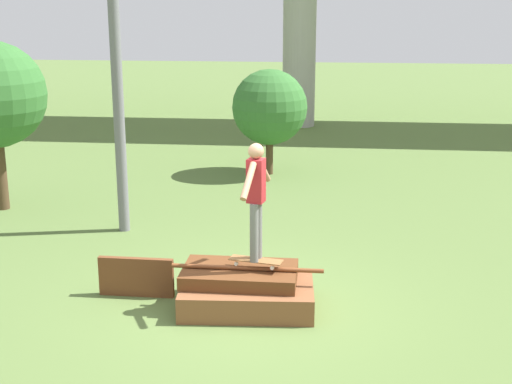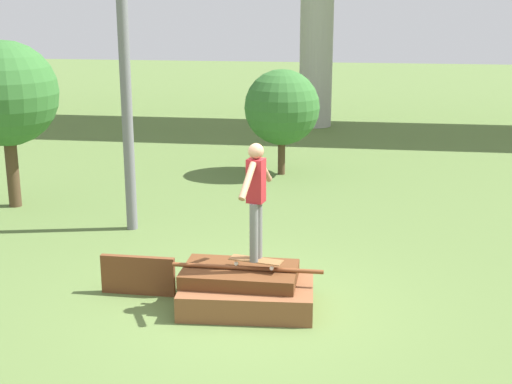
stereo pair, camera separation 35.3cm
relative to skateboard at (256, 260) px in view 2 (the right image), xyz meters
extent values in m
plane|color=#567038|center=(-0.12, -0.04, -0.69)|extent=(80.00, 80.00, 0.00)
cube|color=brown|center=(-0.12, -0.04, -0.51)|extent=(1.92, 1.33, 0.36)
cube|color=#5B3319|center=(-0.23, 0.03, -0.23)|extent=(1.60, 0.94, 0.20)
cylinder|color=brown|center=(-0.12, -0.04, -0.10)|extent=(2.13, 0.06, 0.06)
cube|color=brown|center=(-1.78, 0.19, -0.40)|extent=(1.11, 0.10, 0.59)
cube|color=brown|center=(0.00, 0.00, 0.01)|extent=(0.77, 0.36, 0.01)
cylinder|color=silver|center=(0.27, 0.04, -0.05)|extent=(0.06, 0.04, 0.05)
cylinder|color=silver|center=(0.24, -0.14, -0.05)|extent=(0.06, 0.04, 0.05)
cylinder|color=silver|center=(-0.24, 0.14, -0.05)|extent=(0.06, 0.04, 0.05)
cylinder|color=silver|center=(-0.27, -0.04, -0.05)|extent=(0.06, 0.04, 0.05)
cylinder|color=slate|center=(0.02, 0.08, 0.43)|extent=(0.12, 0.12, 0.83)
cylinder|color=slate|center=(-0.02, -0.08, 0.43)|extent=(0.12, 0.12, 0.83)
cube|color=maroon|center=(0.00, 0.00, 1.15)|extent=(0.26, 0.25, 0.60)
sphere|color=#A37556|center=(0.00, 0.00, 1.55)|extent=(0.21, 0.21, 0.21)
cylinder|color=#A37556|center=(0.07, 0.32, 1.22)|extent=(0.19, 0.51, 0.44)
cylinder|color=#A37556|center=(-0.07, -0.32, 1.22)|extent=(0.19, 0.51, 0.44)
cylinder|color=#A8A59E|center=(-0.12, 14.93, 2.95)|extent=(1.10, 1.10, 7.28)
cylinder|color=slate|center=(-2.82, 3.16, 2.79)|extent=(0.20, 0.20, 6.95)
cylinder|color=#4C3823|center=(-0.50, 7.86, -0.25)|extent=(0.18, 0.18, 0.89)
sphere|color=#336B2D|center=(-0.50, 7.86, 0.98)|extent=(1.83, 1.83, 1.83)
cylinder|color=#4C3823|center=(-5.72, 4.27, 0.04)|extent=(0.26, 0.26, 1.46)
sphere|color=#336B2D|center=(-5.72, 4.27, 1.67)|extent=(2.13, 2.13, 2.13)
camera|label=1|loc=(0.98, -9.26, 3.53)|focal=50.00mm
camera|label=2|loc=(1.33, -9.22, 3.53)|focal=50.00mm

